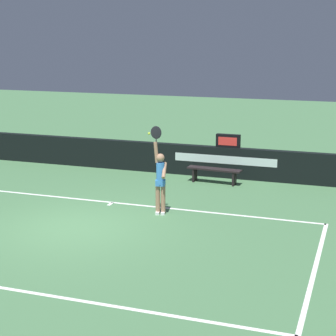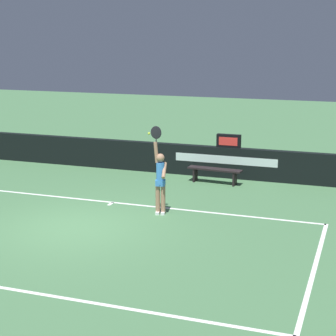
{
  "view_description": "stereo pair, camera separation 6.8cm",
  "coord_description": "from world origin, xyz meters",
  "px_view_note": "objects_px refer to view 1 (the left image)",
  "views": [
    {
      "loc": [
        6.69,
        -12.2,
        4.7
      ],
      "look_at": [
        1.8,
        1.89,
        1.23
      ],
      "focal_mm": 62.12,
      "sensor_mm": 36.0,
      "label": 1
    },
    {
      "loc": [
        6.76,
        -12.18,
        4.7
      ],
      "look_at": [
        1.8,
        1.89,
        1.23
      ],
      "focal_mm": 62.12,
      "sensor_mm": 36.0,
      "label": 2
    }
  ],
  "objects_px": {
    "speed_display": "(228,141)",
    "tennis_ball": "(149,133)",
    "tennis_player": "(160,178)",
    "courtside_bench_near": "(214,172)"
  },
  "relations": [
    {
      "from": "speed_display",
      "to": "courtside_bench_near",
      "type": "relative_size",
      "value": 0.45
    },
    {
      "from": "speed_display",
      "to": "tennis_ball",
      "type": "distance_m",
      "value": 4.98
    },
    {
      "from": "tennis_ball",
      "to": "courtside_bench_near",
      "type": "bearing_deg",
      "value": 79.78
    },
    {
      "from": "tennis_player",
      "to": "courtside_bench_near",
      "type": "distance_m",
      "value": 3.69
    },
    {
      "from": "speed_display",
      "to": "tennis_ball",
      "type": "bearing_deg",
      "value": -101.02
    },
    {
      "from": "tennis_ball",
      "to": "courtside_bench_near",
      "type": "xyz_separation_m",
      "value": [
        0.71,
        3.93,
        -1.83
      ]
    },
    {
      "from": "courtside_bench_near",
      "to": "speed_display",
      "type": "bearing_deg",
      "value": 75.41
    },
    {
      "from": "speed_display",
      "to": "tennis_ball",
      "type": "relative_size",
      "value": 12.22
    },
    {
      "from": "tennis_player",
      "to": "courtside_bench_near",
      "type": "bearing_deg",
      "value": 81.62
    },
    {
      "from": "tennis_player",
      "to": "courtside_bench_near",
      "type": "xyz_separation_m",
      "value": [
        0.53,
        3.6,
        -0.6
      ]
    }
  ]
}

